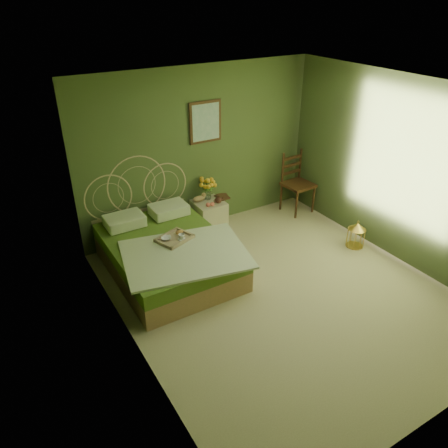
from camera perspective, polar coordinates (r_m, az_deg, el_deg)
floor at (r=5.91m, az=7.61°, el=-8.90°), size 4.50×4.50×0.00m
ceiling at (r=4.80m, az=9.67°, el=16.50°), size 4.50×4.50×0.00m
wall_back at (r=6.96m, az=-3.23°, el=9.52°), size 4.00×0.00×4.00m
wall_left at (r=4.37m, az=-12.45°, el=-3.56°), size 0.00×4.50×4.50m
wall_right at (r=6.60m, az=22.29°, el=6.27°), size 0.00×4.50×4.50m
wall_art at (r=6.85m, az=-2.44°, el=13.17°), size 0.54×0.04×0.64m
bed at (r=6.19m, az=-7.53°, el=-3.50°), size 1.80×2.27×1.40m
nightstand at (r=7.13m, az=-1.99°, el=1.70°), size 0.47×0.48×0.95m
chair at (r=7.83m, az=9.31°, el=5.89°), size 0.50×0.50×1.07m
birdcage at (r=7.04m, az=16.86°, el=-1.39°), size 0.27×0.27×0.40m
book_lower at (r=7.13m, az=-0.81°, el=3.35°), size 0.20×0.25×0.02m
book_upper at (r=7.13m, az=-0.81°, el=3.50°), size 0.23×0.28×0.02m
cereal_bowl at (r=6.00m, az=-7.56°, el=-1.86°), size 0.17×0.17×0.03m
coffee_cup at (r=5.96m, az=-5.57°, el=-1.68°), size 0.09×0.09×0.08m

